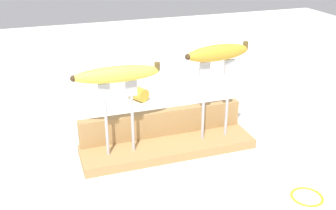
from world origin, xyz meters
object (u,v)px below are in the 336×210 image
Objects in this scene: fork_stand_right at (216,93)px; banana_chunk_near at (138,93)px; fork_stand_left at (119,111)px; wire_coil at (307,196)px; fork_fallen_far at (14,130)px; fork_fallen_near at (168,103)px; banana_raised_left at (117,74)px; banana_raised_right at (218,53)px.

fork_stand_right reaches higher than banana_chunk_near.
wire_coil is at bearing -38.53° from fork_stand_left.
fork_stand_right reaches higher than fork_fallen_far.
fork_stand_right is 1.06× the size of fork_fallen_near.
fork_stand_left is at bearing -110.95° from banana_chunk_near.
fork_fallen_far is (-0.24, 0.24, -0.21)m from banana_raised_left.
fork_fallen_near is (-0.02, 0.28, -0.24)m from banana_raised_right.
fork_fallen_near is at bearing 94.74° from banana_raised_right.
banana_raised_left is at bearing 180.00° from banana_raised_right.
banana_raised_right is 0.87× the size of fork_fallen_far.
fork_stand_left is 2.39× the size of banana_chunk_near.
fork_stand_right is 0.38m from banana_chunk_near.
fork_stand_left is at bearing 180.00° from banana_raised_right.
fork_stand_left is 0.37m from fork_fallen_near.
fork_stand_right is 1.02× the size of banana_raised_left.
fork_stand_right is at bearing 5.42° from banana_raised_right.
fork_stand_left is 0.93× the size of fork_fallen_near.
fork_stand_right is at bearing -0.00° from banana_raised_left.
banana_raised_right reaches higher than wire_coil.
fork_fallen_far is (-0.48, 0.24, -0.14)m from fork_stand_right.
banana_raised_right reaches higher than banana_raised_left.
fork_stand_left is 0.38m from banana_chunk_near.
fork_stand_left is at bearing -1.45° from banana_raised_left.
banana_chunk_near reaches higher than fork_fallen_near.
fork_fallen_far is at bearing 153.11° from banana_raised_right.
fork_stand_left reaches higher than banana_chunk_near.
fork_stand_right is 2.72× the size of banana_chunk_near.
fork_stand_left is 0.88× the size of fork_stand_right.
fork_fallen_far is at bearing -175.11° from fork_fallen_near.
banana_raised_right is (0.24, -0.00, 0.02)m from banana_raised_left.
fork_stand_left reaches higher than fork_fallen_far.
wire_coil is (0.33, -0.26, -0.12)m from fork_stand_left.
fork_stand_left is at bearing -45.08° from fork_fallen_far.
banana_raised_left is 0.47m from wire_coil.
banana_chunk_near is at bearing 14.90° from fork_fallen_far.
banana_raised_right reaches higher than fork_stand_left.
fork_stand_left reaches higher than fork_fallen_near.
banana_raised_right is 0.37m from fork_fallen_near.
fork_fallen_near is 0.55m from wire_coil.
fork_fallen_far is at bearing 153.11° from fork_stand_right.
fork_fallen_near is at bearing -36.23° from banana_chunk_near.
banana_chunk_near is (-0.08, 0.06, 0.02)m from fork_fallen_near.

